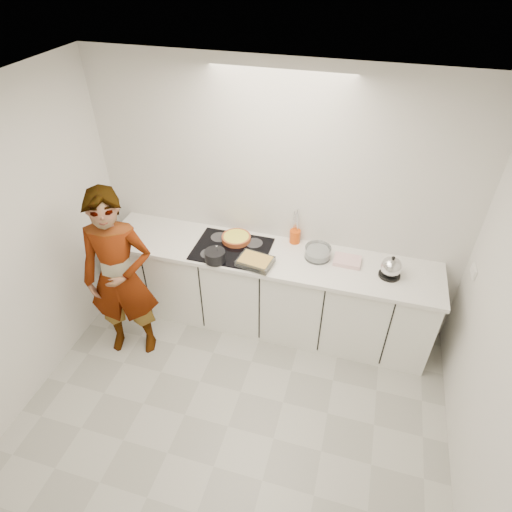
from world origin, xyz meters
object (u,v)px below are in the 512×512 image
(baking_dish, at_px, (255,261))
(mixing_bowl, at_px, (318,253))
(hob, at_px, (232,249))
(tart_dish, at_px, (236,238))
(utensil_crock, at_px, (295,236))
(kettle, at_px, (391,268))
(saucepan, at_px, (215,256))
(cook, at_px, (120,278))

(baking_dish, height_order, mixing_bowl, mixing_bowl)
(hob, height_order, tart_dish, tart_dish)
(tart_dish, relative_size, utensil_crock, 2.37)
(tart_dish, distance_m, baking_dish, 0.42)
(tart_dish, bearing_deg, mixing_bowl, -2.66)
(baking_dish, relative_size, kettle, 1.35)
(mixing_bowl, xyz_separation_m, kettle, (0.66, -0.09, 0.04))
(mixing_bowl, bearing_deg, baking_dish, -152.63)
(tart_dish, height_order, utensil_crock, utensil_crock)
(baking_dish, bearing_deg, kettle, 8.72)
(hob, height_order, mixing_bowl, mixing_bowl)
(saucepan, bearing_deg, mixing_bowl, 19.84)
(utensil_crock, bearing_deg, mixing_bowl, -35.65)
(saucepan, xyz_separation_m, utensil_crock, (0.64, 0.51, -0.00))
(hob, relative_size, kettle, 2.83)
(baking_dish, distance_m, cook, 1.22)
(hob, bearing_deg, saucepan, -111.74)
(tart_dish, xyz_separation_m, saucepan, (-0.09, -0.36, 0.03))
(mixing_bowl, xyz_separation_m, cook, (-1.66, -0.75, -0.08))
(kettle, xyz_separation_m, cook, (-2.32, -0.66, -0.12))
(hob, height_order, kettle, kettle)
(kettle, bearing_deg, hob, -179.57)
(baking_dish, xyz_separation_m, kettle, (1.19, 0.18, 0.04))
(mixing_bowl, bearing_deg, cook, -155.69)
(hob, bearing_deg, utensil_crock, 27.31)
(tart_dish, xyz_separation_m, mixing_bowl, (0.81, -0.04, 0.01))
(hob, bearing_deg, cook, -142.62)
(mixing_bowl, bearing_deg, saucepan, -160.16)
(hob, distance_m, mixing_bowl, 0.82)
(mixing_bowl, relative_size, kettle, 0.96)
(hob, height_order, baking_dish, baking_dish)
(saucepan, distance_m, mixing_bowl, 0.96)
(cook, bearing_deg, utensil_crock, 17.84)
(saucepan, distance_m, cook, 0.87)
(baking_dish, height_order, utensil_crock, utensil_crock)
(tart_dish, distance_m, cook, 1.15)
(baking_dish, relative_size, utensil_crock, 2.58)
(tart_dish, bearing_deg, baking_dish, -47.67)
(saucepan, height_order, mixing_bowl, saucepan)
(mixing_bowl, bearing_deg, tart_dish, 177.34)
(tart_dish, xyz_separation_m, kettle, (1.48, -0.13, 0.05))
(tart_dish, bearing_deg, utensil_crock, 14.68)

